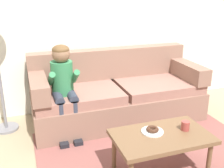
{
  "coord_description": "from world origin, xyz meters",
  "views": [
    {
      "loc": [
        -1.24,
        -2.4,
        1.71
      ],
      "look_at": [
        -0.26,
        0.45,
        0.65
      ],
      "focal_mm": 43.84,
      "sensor_mm": 36.0,
      "label": 1
    }
  ],
  "objects": [
    {
      "name": "donut",
      "position": [
        -0.14,
        -0.36,
        0.45
      ],
      "size": [
        0.15,
        0.15,
        0.04
      ],
      "primitive_type": "torus",
      "rotation": [
        0.0,
        0.0,
        1.89
      ],
      "color": "#422619",
      "rests_on": "plate"
    },
    {
      "name": "area_rug",
      "position": [
        0.0,
        -0.25,
        0.01
      ],
      "size": [
        2.41,
        1.97,
        0.01
      ],
      "primitive_type": "cube",
      "color": "brown",
      "rests_on": "ground"
    },
    {
      "name": "couch",
      "position": [
        -0.05,
        0.85,
        0.34
      ],
      "size": [
        2.25,
        0.9,
        0.92
      ],
      "color": "#846051",
      "rests_on": "ground"
    },
    {
      "name": "plate",
      "position": [
        -0.14,
        -0.36,
        0.43
      ],
      "size": [
        0.21,
        0.21,
        0.01
      ],
      "primitive_type": "cylinder",
      "color": "white",
      "rests_on": "coffee_table"
    },
    {
      "name": "person_child",
      "position": [
        -0.8,
        0.64,
        0.67
      ],
      "size": [
        0.34,
        0.58,
        1.1
      ],
      "color": "#337A4C",
      "rests_on": "ground"
    },
    {
      "name": "coffee_table",
      "position": [
        -0.07,
        -0.43,
        0.38
      ],
      "size": [
        0.91,
        0.55,
        0.42
      ],
      "color": "brown",
      "rests_on": "ground"
    },
    {
      "name": "wall_back",
      "position": [
        0.0,
        1.4,
        1.4
      ],
      "size": [
        8.0,
        0.1,
        2.8
      ],
      "primitive_type": "cube",
      "color": "silver",
      "rests_on": "ground"
    },
    {
      "name": "mug",
      "position": [
        0.18,
        -0.42,
        0.47
      ],
      "size": [
        0.08,
        0.08,
        0.09
      ],
      "primitive_type": "cylinder",
      "color": "#993D38",
      "rests_on": "coffee_table"
    },
    {
      "name": "ground",
      "position": [
        0.0,
        0.0,
        0.0
      ],
      "size": [
        10.0,
        10.0,
        0.0
      ],
      "primitive_type": "plane",
      "color": "#9E896B"
    }
  ]
}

